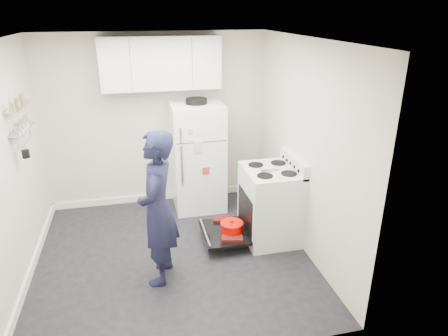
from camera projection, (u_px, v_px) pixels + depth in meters
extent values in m
cube|color=black|center=(173.00, 256.00, 4.82)|extent=(3.20, 3.20, 0.01)
cube|color=white|center=(160.00, 39.00, 3.89)|extent=(3.20, 3.20, 0.01)
cube|color=beige|center=(156.00, 121.00, 5.81)|extent=(3.20, 0.01, 2.50)
cube|color=beige|center=(189.00, 234.00, 2.91)|extent=(3.20, 0.01, 2.50)
cube|color=beige|center=(8.00, 172.00, 4.02)|extent=(0.01, 3.20, 2.50)
cube|color=beige|center=(303.00, 148.00, 4.70)|extent=(0.01, 3.20, 2.50)
cube|color=white|center=(31.00, 270.00, 4.47)|extent=(0.03, 3.20, 0.10)
cube|color=white|center=(161.00, 196.00, 6.24)|extent=(3.20, 0.03, 0.10)
cube|color=silver|center=(270.00, 205.00, 5.06)|extent=(0.65, 0.76, 0.92)
cube|color=black|center=(265.00, 210.00, 5.07)|extent=(0.53, 0.60, 0.52)
cube|color=orange|center=(285.00, 208.00, 5.12)|extent=(0.02, 0.56, 0.46)
cylinder|color=black|center=(268.00, 222.00, 5.14)|extent=(0.34, 0.34, 0.02)
cube|color=silver|center=(294.00, 163.00, 4.91)|extent=(0.08, 0.76, 0.18)
cube|color=silver|center=(272.00, 171.00, 4.88)|extent=(0.65, 0.76, 0.03)
cube|color=#B2B2B7|center=(269.00, 170.00, 4.81)|extent=(0.22, 0.03, 0.01)
cube|color=black|center=(224.00, 232.00, 5.05)|extent=(0.55, 0.70, 0.03)
cylinder|color=#B2B2B7|center=(205.00, 232.00, 4.98)|extent=(0.02, 0.66, 0.02)
cylinder|color=#D00800|center=(232.00, 228.00, 4.98)|extent=(0.28, 0.28, 0.13)
cylinder|color=#D00800|center=(232.00, 223.00, 4.95)|extent=(0.29, 0.29, 0.02)
sphere|color=#D00800|center=(232.00, 221.00, 4.94)|extent=(0.04, 0.04, 0.04)
cube|color=maroon|center=(232.00, 238.00, 4.85)|extent=(0.28, 0.18, 0.04)
cube|color=maroon|center=(223.00, 219.00, 5.29)|extent=(0.28, 0.18, 0.04)
cube|color=white|center=(198.00, 157.00, 5.78)|extent=(0.72, 0.70, 1.56)
cube|color=#4C4C4C|center=(202.00, 142.00, 5.33)|extent=(0.68, 0.01, 0.01)
cube|color=#B2B2B7|center=(181.00, 135.00, 5.21)|extent=(0.03, 0.03, 0.20)
cube|color=#B2B2B7|center=(182.00, 165.00, 5.37)|extent=(0.03, 0.03, 0.55)
cylinder|color=black|center=(196.00, 101.00, 5.47)|extent=(0.30, 0.30, 0.07)
cube|color=#B13239|center=(206.00, 171.00, 5.49)|extent=(0.10, 0.01, 0.10)
cube|color=beige|center=(198.00, 147.00, 5.34)|extent=(0.12, 0.01, 0.16)
cube|color=#C1D031|center=(190.00, 131.00, 5.24)|extent=(0.06, 0.01, 0.06)
cube|color=silver|center=(161.00, 63.00, 5.36)|extent=(1.60, 0.33, 0.70)
cube|color=#B2B2B7|center=(18.00, 107.00, 4.29)|extent=(0.14, 0.60, 0.02)
cube|color=#B2B2B7|center=(23.00, 129.00, 4.38)|extent=(0.14, 0.60, 0.02)
cylinder|color=black|center=(26.00, 154.00, 4.31)|extent=(0.08, 0.08, 0.09)
imported|color=#181935|center=(158.00, 209.00, 4.14)|extent=(0.55, 0.70, 1.69)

